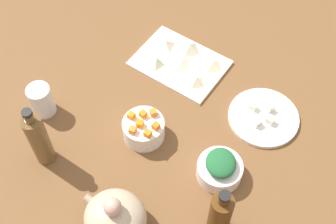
# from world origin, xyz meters

# --- Properties ---
(tabletop) EXTENTS (1.90, 1.90, 0.03)m
(tabletop) POSITION_xyz_m (0.00, 0.00, 0.01)
(tabletop) COLOR brown
(tabletop) RESTS_ON ground
(cutting_board) EXTENTS (0.29, 0.22, 0.01)m
(cutting_board) POSITION_xyz_m (0.09, -0.21, 0.03)
(cutting_board) COLOR white
(cutting_board) RESTS_ON tabletop
(plate_tofu) EXTENTS (0.21, 0.21, 0.01)m
(plate_tofu) POSITION_xyz_m (-0.24, -0.16, 0.04)
(plate_tofu) COLOR white
(plate_tofu) RESTS_ON tabletop
(bowl_greens) EXTENTS (0.13, 0.13, 0.05)m
(bowl_greens) POSITION_xyz_m (-0.21, 0.07, 0.06)
(bowl_greens) COLOR white
(bowl_greens) RESTS_ON tabletop
(bowl_carrots) EXTENTS (0.12, 0.12, 0.06)m
(bowl_carrots) POSITION_xyz_m (0.03, 0.08, 0.06)
(bowl_carrots) COLOR white
(bowl_carrots) RESTS_ON tabletop
(teapot) EXTENTS (0.17, 0.15, 0.15)m
(teapot) POSITION_xyz_m (-0.06, 0.34, 0.09)
(teapot) COLOR tan
(teapot) RESTS_ON tabletop
(bottle_0) EXTENTS (0.06, 0.06, 0.20)m
(bottle_0) POSITION_xyz_m (-0.28, 0.21, 0.12)
(bottle_0) COLOR #553110
(bottle_0) RESTS_ON tabletop
(bottle_1) EXTENTS (0.05, 0.05, 0.23)m
(bottle_1) POSITION_xyz_m (0.23, 0.29, 0.13)
(bottle_1) COLOR brown
(bottle_1) RESTS_ON tabletop
(drinking_glass_0) EXTENTS (0.07, 0.07, 0.10)m
(drinking_glass_0) POSITION_xyz_m (0.34, 0.16, 0.08)
(drinking_glass_0) COLOR white
(drinking_glass_0) RESTS_ON tabletop
(carrot_cube_0) EXTENTS (0.02, 0.02, 0.02)m
(carrot_cube_0) POSITION_xyz_m (0.04, 0.12, 0.10)
(carrot_cube_0) COLOR orange
(carrot_cube_0) RESTS_ON bowl_carrots
(carrot_cube_1) EXTENTS (0.02, 0.02, 0.02)m
(carrot_cube_1) POSITION_xyz_m (0.07, 0.08, 0.10)
(carrot_cube_1) COLOR orange
(carrot_cube_1) RESTS_ON bowl_carrots
(carrot_cube_2) EXTENTS (0.02, 0.02, 0.02)m
(carrot_cube_2) POSITION_xyz_m (0.05, 0.06, 0.10)
(carrot_cube_2) COLOR orange
(carrot_cube_2) RESTS_ON bowl_carrots
(carrot_cube_3) EXTENTS (0.02, 0.02, 0.02)m
(carrot_cube_3) POSITION_xyz_m (-0.01, 0.07, 0.10)
(carrot_cube_3) COLOR orange
(carrot_cube_3) RESTS_ON bowl_carrots
(carrot_cube_4) EXTENTS (0.02, 0.02, 0.02)m
(carrot_cube_4) POSITION_xyz_m (0.04, 0.09, 0.10)
(carrot_cube_4) COLOR orange
(carrot_cube_4) RESTS_ON bowl_carrots
(carrot_cube_5) EXTENTS (0.03, 0.03, 0.02)m
(carrot_cube_5) POSITION_xyz_m (0.03, 0.04, 0.10)
(carrot_cube_5) COLOR orange
(carrot_cube_5) RESTS_ON bowl_carrots
(carrot_cube_6) EXTENTS (0.02, 0.02, 0.02)m
(carrot_cube_6) POSITION_xyz_m (0.00, 0.10, 0.10)
(carrot_cube_6) COLOR orange
(carrot_cube_6) RESTS_ON bowl_carrots
(chopped_greens_mound) EXTENTS (0.12, 0.12, 0.03)m
(chopped_greens_mound) POSITION_xyz_m (-0.21, 0.07, 0.10)
(chopped_greens_mound) COLOR #226333
(chopped_greens_mound) RESTS_ON bowl_greens
(tofu_cube_0) EXTENTS (0.02, 0.02, 0.02)m
(tofu_cube_0) POSITION_xyz_m (-0.26, -0.15, 0.05)
(tofu_cube_0) COLOR white
(tofu_cube_0) RESTS_ON plate_tofu
(tofu_cube_1) EXTENTS (0.03, 0.03, 0.02)m
(tofu_cube_1) POSITION_xyz_m (-0.24, -0.19, 0.05)
(tofu_cube_1) COLOR silver
(tofu_cube_1) RESTS_ON plate_tofu
(tofu_cube_2) EXTENTS (0.03, 0.03, 0.02)m
(tofu_cube_2) POSITION_xyz_m (-0.23, -0.12, 0.05)
(tofu_cube_2) COLOR silver
(tofu_cube_2) RESTS_ON plate_tofu
(tofu_cube_3) EXTENTS (0.02, 0.02, 0.02)m
(tofu_cube_3) POSITION_xyz_m (-0.19, -0.17, 0.05)
(tofu_cube_3) COLOR #E3F2CC
(tofu_cube_3) RESTS_ON plate_tofu
(dumpling_0) EXTENTS (0.06, 0.06, 0.02)m
(dumpling_0) POSITION_xyz_m (0.08, -0.20, 0.05)
(dumpling_0) COLOR beige
(dumpling_0) RESTS_ON cutting_board
(dumpling_1) EXTENTS (0.06, 0.06, 0.03)m
(dumpling_1) POSITION_xyz_m (0.08, -0.27, 0.06)
(dumpling_1) COLOR beige
(dumpling_1) RESTS_ON cutting_board
(dumpling_2) EXTENTS (0.05, 0.05, 0.03)m
(dumpling_2) POSITION_xyz_m (-0.00, -0.16, 0.05)
(dumpling_2) COLOR beige
(dumpling_2) RESTS_ON cutting_board
(dumpling_3) EXTENTS (0.05, 0.05, 0.02)m
(dumpling_3) POSITION_xyz_m (-0.01, -0.25, 0.05)
(dumpling_3) COLOR beige
(dumpling_3) RESTS_ON cutting_board
(dumpling_4) EXTENTS (0.08, 0.08, 0.03)m
(dumpling_4) POSITION_xyz_m (0.16, -0.24, 0.05)
(dumpling_4) COLOR beige
(dumpling_4) RESTS_ON cutting_board
(dumpling_5) EXTENTS (0.05, 0.06, 0.03)m
(dumpling_5) POSITION_xyz_m (0.15, -0.16, 0.05)
(dumpling_5) COLOR beige
(dumpling_5) RESTS_ON cutting_board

